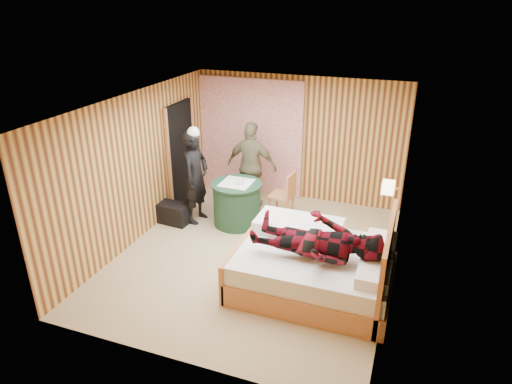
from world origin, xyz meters
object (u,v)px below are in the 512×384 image
(round_table, at_px, (237,203))
(chair_near, at_px, (286,192))
(wall_lamp, at_px, (388,187))
(woman_standing, at_px, (196,177))
(chair_far, at_px, (250,182))
(man_on_bed, at_px, (317,232))
(man_at_table, at_px, (252,166))
(duffel_bag, at_px, (172,213))
(nightstand, at_px, (376,256))
(bed, at_px, (316,266))

(round_table, bearing_deg, chair_near, 34.77)
(wall_lamp, relative_size, woman_standing, 0.15)
(wall_lamp, distance_m, chair_near, 2.25)
(chair_far, height_order, man_on_bed, man_on_bed)
(chair_far, relative_size, man_at_table, 0.54)
(chair_near, height_order, duffel_bag, chair_near)
(chair_far, bearing_deg, wall_lamp, -33.82)
(man_on_bed, bearing_deg, chair_near, 116.32)
(wall_lamp, relative_size, man_on_bed, 0.15)
(woman_standing, bearing_deg, nightstand, -97.54)
(man_on_bed, bearing_deg, nightstand, 49.44)
(man_at_table, bearing_deg, bed, 131.53)
(duffel_bag, distance_m, woman_standing, 0.83)
(chair_near, xyz_separation_m, woman_standing, (-1.51, -0.65, 0.34))
(wall_lamp, distance_m, man_at_table, 2.94)
(bed, height_order, man_at_table, man_at_table)
(round_table, bearing_deg, bed, -38.35)
(nightstand, bearing_deg, chair_far, 149.30)
(man_on_bed, bearing_deg, woman_standing, 149.25)
(woman_standing, xyz_separation_m, man_on_bed, (2.60, -1.54, 0.16))
(chair_near, distance_m, man_on_bed, 2.50)
(chair_far, height_order, woman_standing, woman_standing)
(bed, height_order, man_on_bed, man_on_bed)
(nightstand, bearing_deg, wall_lamp, 82.70)
(bed, bearing_deg, round_table, 141.65)
(wall_lamp, xyz_separation_m, man_on_bed, (-0.77, -1.19, -0.28))
(chair_near, relative_size, man_on_bed, 0.51)
(man_on_bed, bearing_deg, chair_far, 127.90)
(nightstand, relative_size, man_on_bed, 0.34)
(round_table, relative_size, chair_far, 0.99)
(man_at_table, bearing_deg, duffel_bag, 46.81)
(wall_lamp, bearing_deg, man_on_bed, -123.01)
(wall_lamp, xyz_separation_m, woman_standing, (-3.37, 0.35, -0.44))
(wall_lamp, relative_size, man_at_table, 0.15)
(round_table, bearing_deg, wall_lamp, -10.33)
(bed, xyz_separation_m, round_table, (-1.82, 1.44, 0.07))
(wall_lamp, distance_m, man_on_bed, 1.45)
(wall_lamp, height_order, bed, wall_lamp)
(chair_near, bearing_deg, man_at_table, -100.91)
(nightstand, relative_size, round_table, 0.65)
(round_table, xyz_separation_m, man_on_bed, (1.85, -1.67, 0.61))
(chair_far, distance_m, duffel_bag, 1.62)
(nightstand, height_order, chair_near, chair_near)
(duffel_bag, bearing_deg, round_table, 22.70)
(chair_far, bearing_deg, duffel_bag, -145.50)
(nightstand, xyz_separation_m, woman_standing, (-3.33, 0.69, 0.56))
(man_on_bed, bearing_deg, wall_lamp, 56.99)
(man_at_table, bearing_deg, chair_far, 76.61)
(chair_far, xyz_separation_m, man_on_bed, (1.86, -2.39, 0.48))
(chair_near, bearing_deg, chair_far, -97.35)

